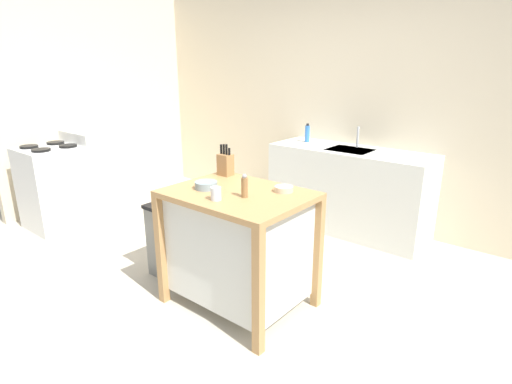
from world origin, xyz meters
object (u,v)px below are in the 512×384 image
Objects in this scene: drinking_cup at (216,194)px; bowl_ceramic_small at (206,185)px; knife_block at (225,164)px; bottle_hand_soap at (307,133)px; trash_bin at (171,240)px; pepper_grinder at (245,186)px; stove at (55,187)px; kitchen_island at (239,243)px; bowl_stoneware_deep at (284,189)px; sink_faucet at (358,137)px.

bowl_ceramic_small is at bearing 149.82° from drinking_cup.
knife_block reaches higher than bottle_hand_soap.
bottle_hand_soap is at bearing 86.95° from trash_bin.
bottle_hand_soap is (-0.74, 1.94, 0.03)m from pepper_grinder.
drinking_cup is 2.64m from stove.
kitchen_island is 6.14× the size of bowl_ceramic_small.
bowl_stoneware_deep reaches higher than trash_bin.
bottle_hand_soap is at bearing 45.66° from stove.
pepper_grinder is 0.16× the size of stove.
bottle_hand_soap is at bearing 117.56° from bowl_stoneware_deep.
trash_bin is at bearing -93.05° from bottle_hand_soap.
knife_block is 0.39m from bowl_ceramic_small.
bowl_ceramic_small reaches higher than trash_bin.
kitchen_island is at bearing -36.08° from knife_block.
kitchen_island is at bearing -139.52° from bowl_stoneware_deep.
drinking_cup is 2.20m from bottle_hand_soap.
drinking_cup is (0.01, -0.22, 0.43)m from kitchen_island.
sink_faucet is (-0.06, 1.96, 0.50)m from kitchen_island.
pepper_grinder is at bearing -85.23° from sink_faucet.
stove is at bearing -134.34° from bottle_hand_soap.
knife_block is 1.20× the size of bottle_hand_soap.
kitchen_island is 4.70× the size of bottle_hand_soap.
knife_block is 1.57× the size of bowl_ceramic_small.
sink_faucet is (0.17, 2.05, 0.09)m from bowl_ceramic_small.
bowl_ceramic_small is 0.99× the size of pepper_grinder.
knife_block is 2.88× the size of drinking_cup.
pepper_grinder reaches higher than bowl_ceramic_small.
drinking_cup is at bearing -122.69° from pepper_grinder.
sink_faucet reaches higher than bowl_ceramic_small.
sink_faucet is at bearing 91.67° from drinking_cup.
knife_block is at bearing 9.88° from stove.
sink_faucet is (0.32, 1.69, 0.02)m from knife_block.
bottle_hand_soap is at bearing 106.86° from drinking_cup.
pepper_grinder is at bearing -69.06° from bottle_hand_soap.
knife_block is 0.81m from trash_bin.
bowl_stoneware_deep is at bearing 6.49° from stove.
kitchen_island is 2.03m from sink_faucet.
bowl_stoneware_deep is 2.88m from stove.
sink_faucet is at bearing 94.77° from pepper_grinder.
stove is (-2.70, -0.06, -0.51)m from pepper_grinder.
trash_bin is at bearing 178.43° from pepper_grinder.
sink_faucet reaches higher than drinking_cup.
knife_block reaches higher than stove.
knife_block is 0.25× the size of stove.
bowl_ceramic_small is 0.73× the size of sink_faucet.
stove is at bearing -178.83° from pepper_grinder.
stove is (-1.85, -0.08, 0.14)m from trash_bin.
sink_faucet reaches higher than pepper_grinder.
kitchen_island is 0.75m from trash_bin.
sink_faucet reaches higher than kitchen_island.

